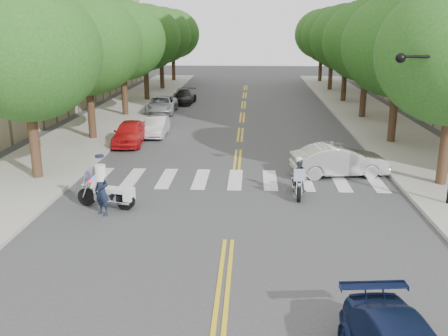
# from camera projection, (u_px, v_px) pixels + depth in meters

# --- Properties ---
(ground) EXTENTS (140.00, 140.00, 0.00)m
(ground) POSITION_uv_depth(u_px,v_px,m) (229.00, 240.00, 16.07)
(ground) COLOR #38383A
(ground) RESTS_ON ground
(sidewalk_left) EXTENTS (5.00, 60.00, 0.15)m
(sidewalk_left) POSITION_uv_depth(u_px,v_px,m) (117.00, 115.00, 37.66)
(sidewalk_left) COLOR #9E9991
(sidewalk_left) RESTS_ON ground
(sidewalk_right) EXTENTS (5.00, 60.00, 0.15)m
(sidewalk_right) POSITION_uv_depth(u_px,v_px,m) (371.00, 118.00, 36.65)
(sidewalk_right) COLOR #9E9991
(sidewalk_right) RESTS_ON ground
(tree_l_0) EXTENTS (6.40, 6.40, 8.45)m
(tree_l_0) POSITION_uv_depth(u_px,v_px,m) (25.00, 53.00, 20.75)
(tree_l_0) COLOR #382316
(tree_l_0) RESTS_ON ground
(tree_l_1) EXTENTS (6.40, 6.40, 8.45)m
(tree_l_1) POSITION_uv_depth(u_px,v_px,m) (86.00, 45.00, 28.42)
(tree_l_1) COLOR #382316
(tree_l_1) RESTS_ON ground
(tree_l_2) EXTENTS (6.40, 6.40, 8.45)m
(tree_l_2) POSITION_uv_depth(u_px,v_px,m) (122.00, 40.00, 36.10)
(tree_l_2) COLOR #382316
(tree_l_2) RESTS_ON ground
(tree_l_3) EXTENTS (6.40, 6.40, 8.45)m
(tree_l_3) POSITION_uv_depth(u_px,v_px,m) (145.00, 38.00, 43.77)
(tree_l_3) COLOR #382316
(tree_l_3) RESTS_ON ground
(tree_l_4) EXTENTS (6.40, 6.40, 8.45)m
(tree_l_4) POSITION_uv_depth(u_px,v_px,m) (161.00, 36.00, 51.44)
(tree_l_4) COLOR #382316
(tree_l_4) RESTS_ON ground
(tree_l_5) EXTENTS (6.40, 6.40, 8.45)m
(tree_l_5) POSITION_uv_depth(u_px,v_px,m) (173.00, 34.00, 59.12)
(tree_l_5) COLOR #382316
(tree_l_5) RESTS_ON ground
(tree_r_1) EXTENTS (6.40, 6.40, 8.45)m
(tree_r_1) POSITION_uv_depth(u_px,v_px,m) (400.00, 46.00, 27.49)
(tree_r_1) COLOR #382316
(tree_r_1) RESTS_ON ground
(tree_r_2) EXTENTS (6.40, 6.40, 8.45)m
(tree_r_2) POSITION_uv_depth(u_px,v_px,m) (368.00, 41.00, 35.17)
(tree_r_2) COLOR #382316
(tree_r_2) RESTS_ON ground
(tree_r_3) EXTENTS (6.40, 6.40, 8.45)m
(tree_r_3) POSITION_uv_depth(u_px,v_px,m) (347.00, 38.00, 42.84)
(tree_r_3) COLOR #382316
(tree_r_3) RESTS_ON ground
(tree_r_4) EXTENTS (6.40, 6.40, 8.45)m
(tree_r_4) POSITION_uv_depth(u_px,v_px,m) (333.00, 36.00, 50.51)
(tree_r_4) COLOR #382316
(tree_r_4) RESTS_ON ground
(tree_r_5) EXTENTS (6.40, 6.40, 8.45)m
(tree_r_5) POSITION_uv_depth(u_px,v_px,m) (322.00, 34.00, 58.19)
(tree_r_5) COLOR #382316
(tree_r_5) RESTS_ON ground
(traffic_signal_pole) EXTENTS (2.82, 0.42, 6.00)m
(traffic_signal_pole) POSITION_uv_depth(u_px,v_px,m) (447.00, 110.00, 17.99)
(traffic_signal_pole) COLOR black
(traffic_signal_pole) RESTS_ON ground
(motorcycle_police) EXTENTS (0.69, 2.02, 1.63)m
(motorcycle_police) POSITION_uv_depth(u_px,v_px,m) (298.00, 178.00, 20.10)
(motorcycle_police) COLOR black
(motorcycle_police) RESTS_ON ground
(motorcycle_parked) EXTENTS (2.32, 0.89, 1.51)m
(motorcycle_parked) POSITION_uv_depth(u_px,v_px,m) (111.00, 195.00, 18.73)
(motorcycle_parked) COLOR black
(motorcycle_parked) RESTS_ON ground
(officer_standing) EXTENTS (0.79, 0.73, 1.81)m
(officer_standing) POSITION_uv_depth(u_px,v_px,m) (102.00, 191.00, 17.99)
(officer_standing) COLOR black
(officer_standing) RESTS_ON ground
(convertible) EXTENTS (4.56, 2.19, 1.44)m
(convertible) POSITION_uv_depth(u_px,v_px,m) (339.00, 160.00, 22.72)
(convertible) COLOR silver
(convertible) RESTS_ON ground
(parked_car_a) EXTENTS (1.81, 4.11, 1.38)m
(parked_car_a) POSITION_uv_depth(u_px,v_px,m) (130.00, 133.00, 28.69)
(parked_car_a) COLOR red
(parked_car_a) RESTS_ON ground
(parked_car_b) EXTENTS (1.31, 3.56, 1.16)m
(parked_car_b) POSITION_uv_depth(u_px,v_px,m) (156.00, 127.00, 30.91)
(parked_car_b) COLOR silver
(parked_car_b) RESTS_ON ground
(parked_car_c) EXTENTS (2.33, 4.73, 1.29)m
(parked_car_c) POSITION_uv_depth(u_px,v_px,m) (162.00, 105.00, 38.77)
(parked_car_c) COLOR #96989D
(parked_car_c) RESTS_ON ground
(parked_car_d) EXTENTS (1.90, 4.18, 1.19)m
(parked_car_d) POSITION_uv_depth(u_px,v_px,m) (184.00, 97.00, 43.52)
(parked_car_d) COLOR black
(parked_car_d) RESTS_ON ground
(parked_car_e) EXTENTS (1.63, 3.69, 1.24)m
(parked_car_e) POSITION_uv_depth(u_px,v_px,m) (182.00, 95.00, 44.49)
(parked_car_e) COLOR #B0AFB5
(parked_car_e) RESTS_ON ground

